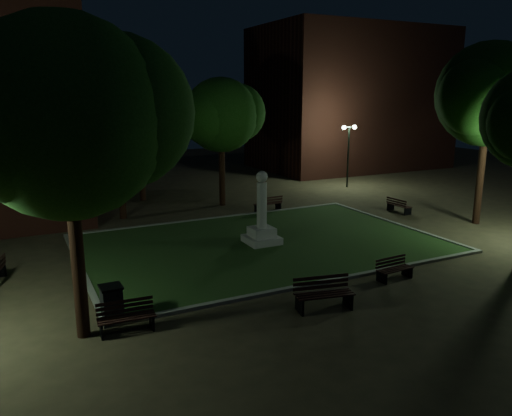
{
  "coord_description": "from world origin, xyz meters",
  "views": [
    {
      "loc": [
        -9.64,
        -16.74,
        6.52
      ],
      "look_at": [
        -0.78,
        1.0,
        1.94
      ],
      "focal_mm": 35.0,
      "sensor_mm": 36.0,
      "label": 1
    }
  ],
  "objects_px": {
    "bench_near_left": "(323,294)",
    "monument": "(262,224)",
    "bench_right_side": "(398,206)",
    "trash_bin": "(112,303)",
    "bench_west_near": "(126,318)",
    "bench_near_right": "(394,269)",
    "bench_far_side": "(268,204)"
  },
  "relations": [
    {
      "from": "bench_near_left",
      "to": "bench_west_near",
      "type": "distance_m",
      "value": 5.9
    },
    {
      "from": "bench_near_left",
      "to": "bench_right_side",
      "type": "height_order",
      "value": "bench_near_left"
    },
    {
      "from": "bench_near_right",
      "to": "trash_bin",
      "type": "bearing_deg",
      "value": 170.01
    },
    {
      "from": "bench_near_right",
      "to": "bench_west_near",
      "type": "distance_m",
      "value": 9.46
    },
    {
      "from": "bench_west_near",
      "to": "bench_far_side",
      "type": "relative_size",
      "value": 0.98
    },
    {
      "from": "trash_bin",
      "to": "bench_near_right",
      "type": "bearing_deg",
      "value": -6.44
    },
    {
      "from": "bench_near_left",
      "to": "bench_near_right",
      "type": "xyz_separation_m",
      "value": [
        3.69,
        0.99,
        -0.1
      ]
    },
    {
      "from": "bench_right_side",
      "to": "bench_far_side",
      "type": "bearing_deg",
      "value": 58.39
    },
    {
      "from": "bench_west_near",
      "to": "monument",
      "type": "bearing_deg",
      "value": 42.18
    },
    {
      "from": "bench_right_side",
      "to": "bench_west_near",
      "type": "bearing_deg",
      "value": 111.34
    },
    {
      "from": "bench_far_side",
      "to": "bench_right_side",
      "type": "bearing_deg",
      "value": 146.66
    },
    {
      "from": "bench_west_near",
      "to": "bench_near_left",
      "type": "bearing_deg",
      "value": -7.86
    },
    {
      "from": "monument",
      "to": "bench_near_right",
      "type": "distance_m",
      "value": 6.31
    },
    {
      "from": "bench_far_side",
      "to": "bench_west_near",
      "type": "bearing_deg",
      "value": 42.13
    },
    {
      "from": "monument",
      "to": "bench_near_right",
      "type": "height_order",
      "value": "monument"
    },
    {
      "from": "bench_west_near",
      "to": "trash_bin",
      "type": "bearing_deg",
      "value": 108.36
    },
    {
      "from": "bench_west_near",
      "to": "bench_far_side",
      "type": "distance_m",
      "value": 15.11
    },
    {
      "from": "bench_right_side",
      "to": "trash_bin",
      "type": "xyz_separation_m",
      "value": [
        -16.92,
        -6.67,
        0.16
      ]
    },
    {
      "from": "bench_right_side",
      "to": "bench_far_side",
      "type": "xyz_separation_m",
      "value": [
        -6.36,
        3.48,
        0.03
      ]
    },
    {
      "from": "bench_near_left",
      "to": "bench_west_near",
      "type": "height_order",
      "value": "bench_near_left"
    },
    {
      "from": "bench_near_left",
      "to": "bench_near_right",
      "type": "bearing_deg",
      "value": 26.69
    },
    {
      "from": "monument",
      "to": "trash_bin",
      "type": "xyz_separation_m",
      "value": [
        -7.36,
        -4.74,
        -0.41
      ]
    },
    {
      "from": "bench_right_side",
      "to": "bench_far_side",
      "type": "height_order",
      "value": "bench_far_side"
    },
    {
      "from": "bench_near_left",
      "to": "monument",
      "type": "bearing_deg",
      "value": 90.41
    },
    {
      "from": "bench_near_right",
      "to": "monument",
      "type": "bearing_deg",
      "value": 108.18
    },
    {
      "from": "bench_near_left",
      "to": "bench_west_near",
      "type": "bearing_deg",
      "value": 179.86
    },
    {
      "from": "bench_near_right",
      "to": "bench_west_near",
      "type": "bearing_deg",
      "value": 175.08
    },
    {
      "from": "monument",
      "to": "bench_right_side",
      "type": "height_order",
      "value": "monument"
    },
    {
      "from": "monument",
      "to": "trash_bin",
      "type": "distance_m",
      "value": 8.76
    },
    {
      "from": "bench_far_side",
      "to": "trash_bin",
      "type": "xyz_separation_m",
      "value": [
        -10.56,
        -10.15,
        0.13
      ]
    },
    {
      "from": "monument",
      "to": "bench_west_near",
      "type": "xyz_separation_m",
      "value": [
        -7.13,
        -5.61,
        -0.55
      ]
    },
    {
      "from": "bench_near_left",
      "to": "bench_far_side",
      "type": "relative_size",
      "value": 1.16
    }
  ]
}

